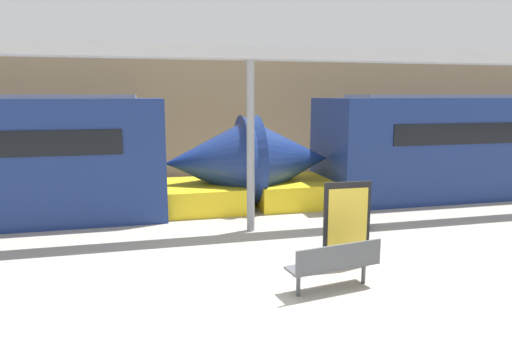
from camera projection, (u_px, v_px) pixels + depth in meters
The scene contains 7 objects.
ground_plane at pixel (290, 305), 7.03m from camera, with size 60.00×60.00×0.00m, color #A8A093.
station_wall at pixel (199, 113), 17.50m from camera, with size 56.00×0.20×5.00m, color #9E8460.
bench_near at pixel (335, 262), 7.43m from camera, with size 1.63×0.69×0.84m.
trash_bin at pixel (360, 212), 10.97m from camera, with size 0.48×0.48×0.84m.
poster_board at pixel (347, 225), 8.39m from camera, with size 0.91×0.07×1.64m.
support_column_near at pixel (251, 148), 10.53m from camera, with size 0.18×0.18×3.97m, color gray.
canopy_beam at pixel (250, 53), 10.16m from camera, with size 28.00×0.60×0.28m, color #B7B7BC.
Camera 1 is at (-2.07, -6.27, 3.19)m, focal length 32.00 mm.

